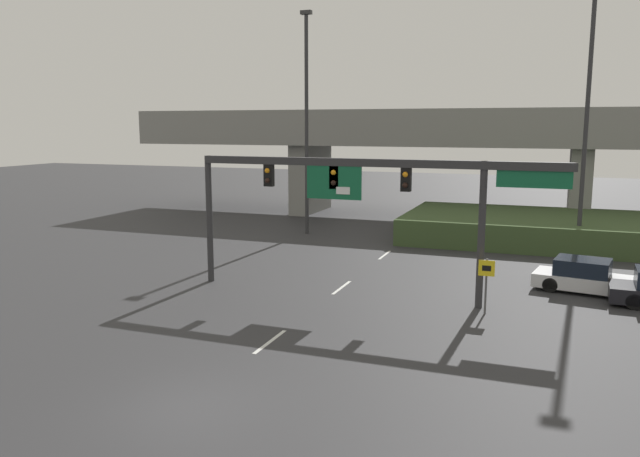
# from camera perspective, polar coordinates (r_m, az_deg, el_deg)

# --- Properties ---
(ground_plane) EXTENTS (160.00, 160.00, 0.00)m
(ground_plane) POSITION_cam_1_polar(r_m,az_deg,el_deg) (16.91, -12.32, -15.62)
(ground_plane) COLOR #2D2D30
(lane_markings) EXTENTS (0.14, 24.73, 0.01)m
(lane_markings) POSITION_cam_1_polar(r_m,az_deg,el_deg) (31.14, 4.19, -3.75)
(lane_markings) COLOR silver
(lane_markings) RESTS_ON ground
(signal_gantry) EXTENTS (15.47, 0.44, 5.75)m
(signal_gantry) POSITION_cam_1_polar(r_m,az_deg,el_deg) (25.60, 3.66, 3.98)
(signal_gantry) COLOR #2D2D30
(signal_gantry) RESTS_ON ground
(speed_limit_sign) EXTENTS (0.60, 0.11, 2.14)m
(speed_limit_sign) POSITION_cam_1_polar(r_m,az_deg,el_deg) (24.37, 14.96, -4.41)
(speed_limit_sign) COLOR #4C4C4C
(speed_limit_sign) RESTS_ON ground
(highway_light_pole_near) EXTENTS (0.70, 0.36, 14.17)m
(highway_light_pole_near) POSITION_cam_1_polar(r_m,az_deg,el_deg) (40.67, -1.24, 9.96)
(highway_light_pole_near) COLOR #2D2D30
(highway_light_pole_near) RESTS_ON ground
(highway_light_pole_far) EXTENTS (0.70, 0.36, 18.11)m
(highway_light_pole_far) POSITION_cam_1_polar(r_m,az_deg,el_deg) (37.18, 23.40, 12.30)
(highway_light_pole_far) COLOR #2D2D30
(highway_light_pole_far) RESTS_ON ground
(overpass_bridge) EXTENTS (48.28, 7.66, 8.23)m
(overpass_bridge) POSITION_cam_1_polar(r_m,az_deg,el_deg) (48.49, 10.58, 8.02)
(overpass_bridge) COLOR gray
(overpass_bridge) RESTS_ON ground
(grass_embankment) EXTENTS (15.77, 9.60, 1.57)m
(grass_embankment) POSITION_cam_1_polar(r_m,az_deg,el_deg) (40.82, 19.18, 0.02)
(grass_embankment) COLOR #384C28
(grass_embankment) RESTS_ON ground
(parked_sedan_near_right) EXTENTS (4.46, 2.58, 1.42)m
(parked_sedan_near_right) POSITION_cam_1_polar(r_m,az_deg,el_deg) (29.20, 23.05, -4.07)
(parked_sedan_near_right) COLOR silver
(parked_sedan_near_right) RESTS_ON ground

